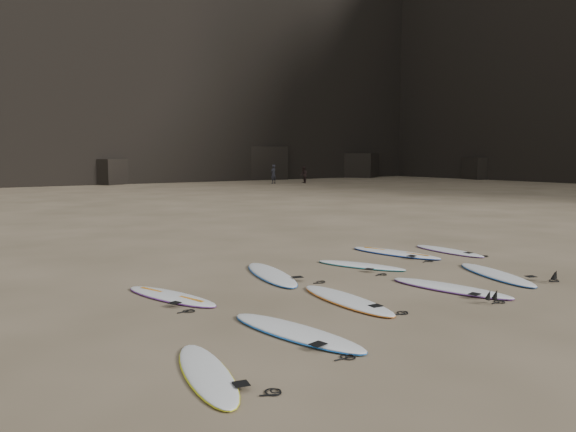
% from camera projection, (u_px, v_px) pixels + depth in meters
% --- Properties ---
extents(ground, '(240.00, 240.00, 0.00)m').
position_uv_depth(ground, '(400.00, 300.00, 10.52)').
color(ground, '#897559').
rests_on(ground, ground).
extents(surfboard_0, '(1.02, 2.26, 0.08)m').
position_uv_depth(surfboard_0, '(207.00, 373.00, 6.89)').
color(surfboard_0, white).
rests_on(surfboard_0, ground).
extents(surfboard_1, '(1.12, 2.74, 0.10)m').
position_uv_depth(surfboard_1, '(296.00, 331.00, 8.48)').
color(surfboard_1, white).
rests_on(surfboard_1, ground).
extents(surfboard_2, '(0.78, 2.63, 0.09)m').
position_uv_depth(surfboard_2, '(347.00, 299.00, 10.36)').
color(surfboard_2, white).
rests_on(surfboard_2, ground).
extents(surfboard_3, '(1.18, 2.66, 0.09)m').
position_uv_depth(surfboard_3, '(450.00, 288.00, 11.29)').
color(surfboard_3, white).
rests_on(surfboard_3, ground).
extents(surfboard_4, '(1.48, 2.68, 0.09)m').
position_uv_depth(surfboard_4, '(496.00, 274.00, 12.56)').
color(surfboard_4, white).
rests_on(surfboard_4, ground).
extents(surfboard_5, '(1.25, 2.46, 0.09)m').
position_uv_depth(surfboard_5, '(171.00, 296.00, 10.64)').
color(surfboard_5, white).
rests_on(surfboard_5, ground).
extents(surfboard_6, '(1.32, 2.83, 0.10)m').
position_uv_depth(surfboard_6, '(271.00, 274.00, 12.56)').
color(surfboard_6, white).
rests_on(surfboard_6, ground).
extents(surfboard_7, '(1.44, 2.31, 0.08)m').
position_uv_depth(surfboard_7, '(361.00, 265.00, 13.61)').
color(surfboard_7, white).
rests_on(surfboard_7, ground).
extents(surfboard_8, '(1.23, 2.80, 0.10)m').
position_uv_depth(surfboard_8, '(395.00, 253.00, 15.30)').
color(surfboard_8, white).
rests_on(surfboard_8, ground).
extents(surfboard_9, '(0.61, 2.35, 0.08)m').
position_uv_depth(surfboard_9, '(449.00, 251.00, 15.66)').
color(surfboard_9, white).
rests_on(surfboard_9, ground).
extents(person_a, '(0.75, 0.60, 1.78)m').
position_uv_depth(person_a, '(273.00, 174.00, 53.09)').
color(person_a, black).
rests_on(person_a, ground).
extents(person_b, '(0.79, 0.91, 1.60)m').
position_uv_depth(person_b, '(304.00, 175.00, 53.73)').
color(person_b, black).
rests_on(person_b, ground).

